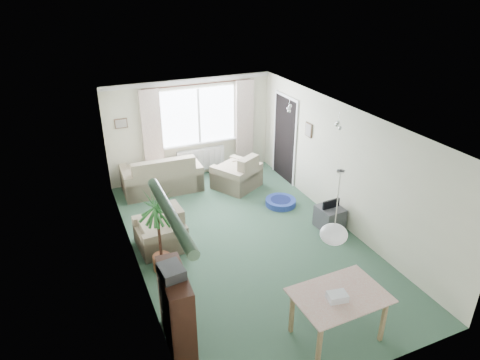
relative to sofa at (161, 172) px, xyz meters
name	(u,v)px	position (x,y,z in m)	size (l,w,h in m)	color
ground	(246,241)	(0.90, -2.75, -0.44)	(6.50, 6.50, 0.00)	#31523E
window	(198,116)	(1.10, 0.48, 1.06)	(1.80, 0.03, 1.30)	white
curtain_rod	(198,84)	(1.10, 0.40, 1.83)	(2.60, 0.03, 0.03)	black
curtain_left	(152,133)	(-0.05, 0.38, 0.83)	(0.45, 0.08, 2.00)	beige
curtain_right	(245,120)	(2.25, 0.38, 0.83)	(0.45, 0.08, 2.00)	beige
radiator	(201,159)	(1.10, 0.44, -0.04)	(1.20, 0.10, 0.55)	white
doorway	(285,139)	(2.89, -0.55, 0.56)	(0.03, 0.95, 2.00)	black
pendant_lamp	(334,234)	(1.10, -5.05, 1.04)	(0.36, 0.36, 0.36)	white
tinsel_garland	(170,214)	(-1.02, -5.05, 1.84)	(1.60, 1.60, 0.12)	#196626
bauble_cluster_a	(289,106)	(2.20, -1.85, 1.78)	(0.20, 0.20, 0.20)	silver
bauble_cluster_b	(339,122)	(2.50, -3.05, 1.78)	(0.20, 0.20, 0.20)	silver
wall_picture_back	(121,123)	(-0.70, 0.48, 1.11)	(0.28, 0.03, 0.22)	brown
wall_picture_right	(309,130)	(2.88, -1.55, 1.11)	(0.03, 0.24, 0.30)	brown
sofa	(161,172)	(0.00, 0.00, 0.00)	(1.76, 0.93, 0.88)	#B6AA8A
armchair_corner	(236,171)	(1.64, -0.56, -0.03)	(0.92, 0.87, 0.83)	beige
armchair_left	(160,228)	(-0.60, -2.26, -0.06)	(0.85, 0.81, 0.76)	beige
coffee_table	(233,175)	(1.63, -0.34, -0.24)	(0.89, 0.49, 0.40)	black
photo_frame	(234,164)	(1.67, -0.33, 0.04)	(0.12, 0.02, 0.16)	brown
bookshelf	(176,309)	(-0.94, -4.59, 0.13)	(0.31, 0.93, 1.14)	black
hifi_box	(171,271)	(-0.96, -4.62, 0.77)	(0.28, 0.35, 0.14)	#37363B
houseplant	(159,232)	(-0.75, -2.94, 0.31)	(0.64, 0.64, 1.49)	#1A4B1D
dining_table	(337,316)	(1.08, -5.35, -0.09)	(1.13, 0.75, 0.70)	#9F7256
gift_box	(337,297)	(0.99, -5.42, 0.33)	(0.25, 0.18, 0.12)	white
tv_cube	(330,218)	(2.60, -2.95, -0.22)	(0.45, 0.49, 0.45)	#323136
pet_bed	(281,202)	(2.17, -1.76, -0.37)	(0.66, 0.66, 0.13)	navy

